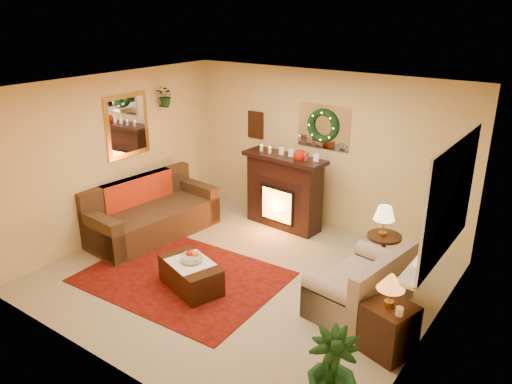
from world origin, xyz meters
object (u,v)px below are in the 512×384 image
Objects in this scene: loveseat at (361,277)px; side_table_round at (383,254)px; end_table_square at (389,331)px; coffee_table at (191,274)px; sofa at (152,211)px; fireplace at (284,195)px.

side_table_round is at bearing 102.94° from loveseat.
end_table_square is 0.64× the size of coffee_table.
fireplace is (1.53, 1.55, 0.12)m from sofa.
loveseat is (2.08, -1.52, -0.13)m from fireplace.
fireplace reaches higher than side_table_round.
sofa is 2.34× the size of coffee_table.
fireplace is at bearing 152.15° from loveseat.
coffee_table is at bearing -22.54° from sofa.
end_table_square reaches higher than coffee_table.
sofa is 1.84m from coffee_table.
loveseat is at bearing 42.70° from coffee_table.
loveseat is 2.24× the size of side_table_round.
loveseat is at bearing 134.58° from end_table_square.
fireplace is at bearing 110.42° from coffee_table.
fireplace is at bearing 141.55° from end_table_square.
loveseat is at bearing -31.77° from fireplace.
sofa reaches higher than side_table_round.
loveseat is 1.50× the size of coffee_table.
end_table_square is 2.64m from coffee_table.
side_table_round is at bearing 61.58° from coffee_table.
sofa reaches higher than loveseat.
coffee_table is at bearing -136.87° from side_table_round.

